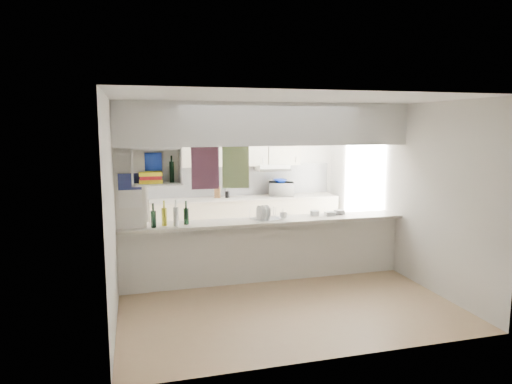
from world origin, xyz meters
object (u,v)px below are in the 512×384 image
object	(u,v)px
wine_bottles	(170,217)
microwave	(281,189)
bowl	(280,181)
dish_rack	(266,214)

from	to	relation	value
wine_bottles	microwave	bearing A→B (deg)	43.37
bowl	microwave	bearing A→B (deg)	21.95
microwave	bowl	world-z (taller)	bowl
microwave	dish_rack	size ratio (longest dim) A/B	1.02
bowl	dish_rack	world-z (taller)	bowl
dish_rack	microwave	bearing A→B (deg)	55.86
microwave	dish_rack	distance (m)	2.32
bowl	wine_bottles	bearing A→B (deg)	-136.40
wine_bottles	dish_rack	bearing A→B (deg)	2.79
microwave	wine_bottles	world-z (taller)	wine_bottles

